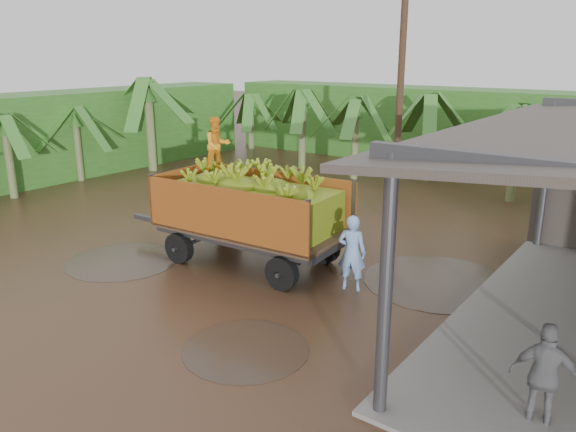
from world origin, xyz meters
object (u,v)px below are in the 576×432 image
object	(u,v)px
banana_trailer	(251,209)
man_blue	(352,253)
man_grey	(545,376)
utility_pole	(401,82)

from	to	relation	value
banana_trailer	man_blue	xyz separation A→B (m)	(2.94, 0.06, -0.56)
man_blue	man_grey	xyz separation A→B (m)	(4.71, -2.63, -0.07)
banana_trailer	man_grey	distance (m)	8.09
banana_trailer	man_blue	bearing A→B (deg)	-2.56
man_blue	utility_pole	size ratio (longest dim) A/B	0.21
man_grey	man_blue	bearing A→B (deg)	-40.26
banana_trailer	man_grey	xyz separation A→B (m)	(7.65, -2.57, -0.63)
banana_trailer	man_grey	world-z (taller)	banana_trailer
utility_pole	banana_trailer	bearing A→B (deg)	-91.30
banana_trailer	utility_pole	distance (m)	8.38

